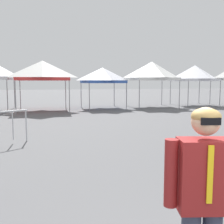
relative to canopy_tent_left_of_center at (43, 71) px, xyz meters
name	(u,v)px	position (x,y,z in m)	size (l,w,h in m)	color
canopy_tent_left_of_center	(43,71)	(0.00, 0.00, 0.00)	(3.48, 3.48, 3.42)	#9E9EA3
canopy_tent_center	(103,75)	(4.38, 0.75, -0.29)	(3.12, 3.12, 3.04)	#9E9EA3
canopy_tent_far_right	(152,71)	(8.31, 0.70, 0.07)	(3.34, 3.34, 3.54)	#9E9EA3
canopy_tent_behind_left	(195,73)	(12.46, 1.35, -0.04)	(3.17, 3.17, 3.37)	#9E9EA3
person_foreground	(203,197)	(1.37, -17.42, -1.71)	(0.64, 0.33, 1.78)	#33384C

